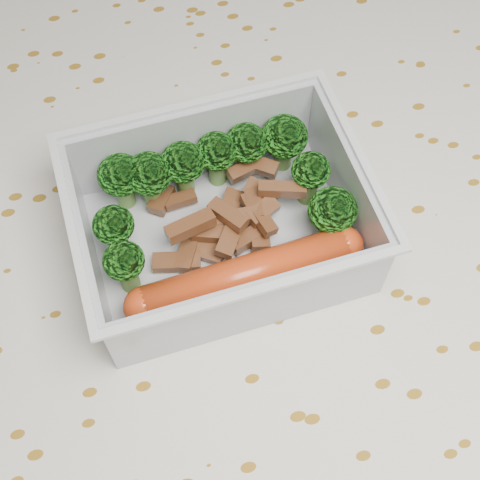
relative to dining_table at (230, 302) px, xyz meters
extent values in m
plane|color=olive|center=(0.00, 0.00, -0.67)|extent=(4.00, 4.00, 0.00)
cube|color=brown|center=(0.00, 0.00, 0.06)|extent=(1.40, 0.90, 0.04)
cube|color=silver|center=(0.00, 0.00, 0.09)|extent=(1.46, 0.96, 0.01)
cube|color=silver|center=(0.00, 0.01, 0.09)|extent=(0.18, 0.14, 0.00)
cube|color=silver|center=(-0.01, 0.07, 0.12)|extent=(0.18, 0.01, 0.06)
cube|color=silver|center=(0.00, -0.06, 0.12)|extent=(0.18, 0.01, 0.06)
cube|color=silver|center=(0.08, 0.01, 0.12)|extent=(0.01, 0.13, 0.06)
cube|color=silver|center=(-0.09, 0.00, 0.12)|extent=(0.01, 0.13, 0.06)
cube|color=silver|center=(-0.01, 0.08, 0.15)|extent=(0.19, 0.01, 0.00)
cube|color=silver|center=(0.00, -0.06, 0.15)|extent=(0.19, 0.01, 0.00)
cube|color=silver|center=(0.09, 0.01, 0.15)|extent=(0.01, 0.14, 0.00)
cube|color=silver|center=(-0.09, 0.00, 0.15)|extent=(0.01, 0.14, 0.00)
cylinder|color=#608C3F|center=(-0.06, 0.05, 0.10)|extent=(0.01, 0.01, 0.02)
ellipsoid|color=#2A881A|center=(-0.06, 0.05, 0.13)|extent=(0.03, 0.03, 0.03)
cylinder|color=#608C3F|center=(-0.04, 0.05, 0.10)|extent=(0.01, 0.01, 0.02)
ellipsoid|color=#2A881A|center=(-0.04, 0.05, 0.13)|extent=(0.03, 0.03, 0.03)
cylinder|color=#608C3F|center=(-0.02, 0.05, 0.10)|extent=(0.01, 0.01, 0.02)
ellipsoid|color=#2A881A|center=(-0.02, 0.05, 0.13)|extent=(0.03, 0.03, 0.03)
cylinder|color=#608C3F|center=(0.01, 0.06, 0.11)|extent=(0.01, 0.01, 0.02)
ellipsoid|color=#2A881A|center=(0.01, 0.06, 0.13)|extent=(0.03, 0.03, 0.02)
cylinder|color=#608C3F|center=(0.03, 0.06, 0.10)|extent=(0.01, 0.01, 0.02)
ellipsoid|color=#2A881A|center=(0.03, 0.06, 0.13)|extent=(0.03, 0.03, 0.03)
cylinder|color=#608C3F|center=(0.06, 0.06, 0.10)|extent=(0.01, 0.01, 0.02)
ellipsoid|color=#2A881A|center=(0.06, 0.06, 0.13)|extent=(0.03, 0.03, 0.03)
cylinder|color=#608C3F|center=(-0.07, 0.01, 0.11)|extent=(0.01, 0.01, 0.02)
ellipsoid|color=#2A881A|center=(-0.07, 0.01, 0.13)|extent=(0.03, 0.03, 0.02)
cylinder|color=#608C3F|center=(0.06, 0.02, 0.11)|extent=(0.01, 0.01, 0.02)
ellipsoid|color=#2A881A|center=(0.06, 0.02, 0.13)|extent=(0.03, 0.03, 0.02)
cylinder|color=#608C3F|center=(-0.07, -0.01, 0.11)|extent=(0.01, 0.01, 0.03)
ellipsoid|color=#2A881A|center=(-0.07, -0.01, 0.13)|extent=(0.03, 0.03, 0.02)
cylinder|color=#608C3F|center=(0.07, -0.01, 0.10)|extent=(0.01, 0.01, 0.02)
ellipsoid|color=#2A881A|center=(0.07, -0.01, 0.13)|extent=(0.03, 0.03, 0.03)
cube|color=brown|center=(0.03, 0.00, 0.11)|extent=(0.02, 0.02, 0.01)
cube|color=brown|center=(0.04, 0.02, 0.12)|extent=(0.03, 0.02, 0.01)
cube|color=brown|center=(-0.04, -0.01, 0.10)|extent=(0.03, 0.02, 0.01)
cube|color=brown|center=(0.02, 0.02, 0.11)|extent=(0.01, 0.02, 0.01)
cube|color=brown|center=(0.02, 0.00, 0.10)|extent=(0.02, 0.02, 0.01)
cube|color=brown|center=(0.00, 0.00, 0.11)|extent=(0.03, 0.03, 0.01)
cube|color=brown|center=(0.03, 0.03, 0.11)|extent=(0.03, 0.03, 0.01)
cube|color=brown|center=(-0.02, 0.04, 0.10)|extent=(0.02, 0.01, 0.01)
cube|color=brown|center=(0.01, 0.03, 0.10)|extent=(0.02, 0.03, 0.01)
cube|color=brown|center=(-0.04, 0.04, 0.10)|extent=(0.02, 0.02, 0.01)
cube|color=brown|center=(0.04, 0.05, 0.11)|extent=(0.03, 0.02, 0.01)
cube|color=brown|center=(0.01, 0.01, 0.11)|extent=(0.03, 0.01, 0.01)
cube|color=brown|center=(0.02, 0.02, 0.11)|extent=(0.01, 0.02, 0.01)
cube|color=brown|center=(-0.01, 0.00, 0.11)|extent=(0.03, 0.02, 0.01)
cube|color=brown|center=(-0.03, 0.00, 0.10)|extent=(0.02, 0.03, 0.01)
cube|color=brown|center=(0.02, 0.05, 0.11)|extent=(0.03, 0.02, 0.01)
cube|color=brown|center=(-0.02, 0.00, 0.10)|extent=(0.03, 0.02, 0.01)
cube|color=brown|center=(0.00, 0.01, 0.12)|extent=(0.02, 0.03, 0.01)
cube|color=brown|center=(0.02, 0.00, 0.10)|extent=(0.03, 0.02, 0.01)
cube|color=brown|center=(-0.02, 0.01, 0.12)|extent=(0.03, 0.02, 0.01)
cube|color=brown|center=(0.03, 0.01, 0.11)|extent=(0.03, 0.02, 0.01)
cylinder|color=#BF3A14|center=(0.00, -0.03, 0.11)|extent=(0.14, 0.04, 0.03)
sphere|color=#BF3A14|center=(0.07, -0.03, 0.11)|extent=(0.03, 0.03, 0.03)
sphere|color=#BF3A14|center=(-0.06, -0.04, 0.11)|extent=(0.03, 0.03, 0.03)
camera|label=1|loc=(-0.05, -0.21, 0.49)|focal=50.00mm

